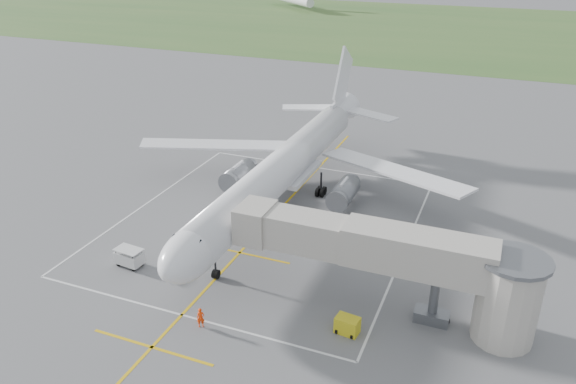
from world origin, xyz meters
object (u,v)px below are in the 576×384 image
at_px(baggage_cart, 129,257).
at_px(ramp_worker_wing, 255,182).
at_px(jet_bridge, 407,262).
at_px(airliner, 284,167).
at_px(gpu_unit, 347,325).
at_px(ramp_worker_nose, 201,318).

distance_m(baggage_cart, ramp_worker_wing, 19.25).
bearing_deg(jet_bridge, airliner, 137.81).
bearing_deg(gpu_unit, baggage_cart, -177.44).
xyz_separation_m(airliner, gpu_unit, (12.44, -17.93, -3.75)).
xyz_separation_m(airliner, baggage_cart, (-8.00, -16.38, -3.53)).
bearing_deg(jet_bridge, baggage_cart, -174.87).
distance_m(jet_bridge, gpu_unit, 6.41).
bearing_deg(ramp_worker_nose, airliner, 65.27).
bearing_deg(airliner, ramp_worker_wing, 150.85).
height_order(airliner, ramp_worker_wing, airliner).
bearing_deg(ramp_worker_nose, gpu_unit, -11.79).
bearing_deg(ramp_worker_nose, baggage_cart, 123.25).
bearing_deg(baggage_cart, airliner, 69.82).
bearing_deg(airliner, ramp_worker_nose, -84.37).
xyz_separation_m(airliner, ramp_worker_nose, (2.11, -21.39, -3.59)).
relative_size(airliner, gpu_unit, 25.19).
distance_m(jet_bridge, ramp_worker_wing, 26.68).
xyz_separation_m(baggage_cart, ramp_worker_wing, (3.38, 18.96, 0.00)).
relative_size(gpu_unit, ramp_worker_nose, 1.16).
height_order(jet_bridge, ramp_worker_nose, jet_bridge).
distance_m(gpu_unit, baggage_cart, 20.49).
relative_size(airliner, ramp_worker_nose, 29.28).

